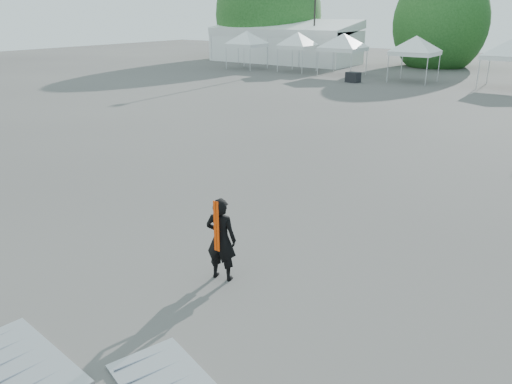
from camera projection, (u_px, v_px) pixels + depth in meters
The scene contains 12 objects.
ground at pixel (273, 221), 12.80m from camera, with size 120.00×120.00×0.00m, color #474442.
marquee at pixel (284, 42), 50.88m from camera, with size 15.00×6.25×4.23m.
light_pole_west at pixel (315, 2), 46.63m from camera, with size 0.60×0.25×10.30m.
tree_far_w at pixel (268, 15), 54.48m from camera, with size 4.80×4.80×7.30m.
tree_mid_w at pixel (440, 23), 46.39m from camera, with size 4.16×4.16×6.33m.
tent_a at pixel (247, 34), 44.84m from camera, with size 4.08×4.08×3.88m.
tent_b at pixel (298, 35), 42.82m from camera, with size 3.80×3.80×3.88m.
tent_c at pixel (344, 37), 40.26m from camera, with size 4.46×4.46×3.88m.
tent_d at pixel (416, 39), 36.52m from camera, with size 4.35×4.35×3.88m.
man at pixel (221, 239), 9.77m from camera, with size 0.71×0.55×1.72m.
barrier_left at pixel (18, 365), 7.53m from camera, with size 2.46×1.43×0.07m.
crate_west at pixel (353, 77), 37.13m from camera, with size 0.96×0.74×0.74m, color black.
Camera 1 is at (6.49, -9.83, 5.08)m, focal length 35.00 mm.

